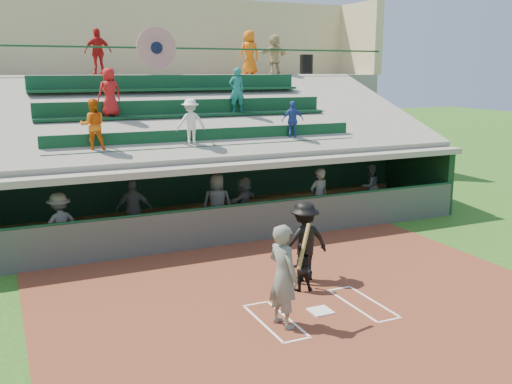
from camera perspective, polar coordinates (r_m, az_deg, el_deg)
name	(u,v)px	position (r m, az deg, el deg)	size (l,w,h in m)	color
ground	(320,313)	(11.85, 6.46, -11.89)	(100.00, 100.00, 0.00)	#265618
dirt_slab	(308,303)	(12.24, 5.24, -11.01)	(11.00, 9.00, 0.02)	maroon
home_plate	(320,311)	(11.84, 6.47, -11.74)	(0.43, 0.43, 0.03)	white
batters_box_chalk	(320,312)	(11.84, 6.47, -11.79)	(2.65, 1.85, 0.01)	white
dugout_floor	(207,229)	(17.62, -4.90, -3.69)	(16.00, 3.50, 0.04)	gray
concourse_slab	(150,133)	(23.56, -10.59, 5.81)	(20.00, 3.00, 4.60)	gray
grandstand	(170,142)	(20.70, -8.57, 4.92)	(20.40, 10.40, 7.80)	#494D49
batter_at_plate	(283,276)	(10.82, 2.74, -8.35)	(0.94, 0.83, 2.00)	#5B5E59
catcher	(301,267)	(12.69, 4.49, -7.46)	(0.53, 0.41, 1.09)	black
home_umpire	(304,241)	(13.21, 4.84, -4.90)	(1.20, 0.69, 1.86)	black
dugout_bench	(203,211)	(18.72, -5.35, -1.93)	(16.11, 0.48, 0.48)	brown
dugout_player_a	(60,225)	(15.59, -19.01, -3.13)	(1.09, 0.63, 1.69)	#595B56
dugout_player_b	(134,210)	(16.63, -12.10, -1.73)	(1.01, 0.42, 1.73)	#51524E
dugout_player_c	(217,204)	(16.91, -3.90, -1.16)	(0.87, 0.57, 1.78)	#52544F
dugout_player_d	(244,202)	(17.59, -1.23, -0.96)	(1.46, 0.46, 1.57)	#5D605A
dugout_player_e	(319,197)	(17.79, 6.29, -0.50)	(0.66, 0.43, 1.81)	#545651
dugout_player_f	(370,187)	(20.24, 11.28, 0.54)	(0.76, 0.60, 1.57)	#525551
trash_bin	(306,65)	(24.87, 5.06, 12.56)	(0.56, 0.56, 0.84)	black
concourse_staff_a	(98,52)	(22.42, -15.51, 13.35)	(1.00, 0.42, 1.71)	#AF1514
concourse_staff_b	(249,53)	(24.21, -0.68, 13.76)	(0.88, 0.57, 1.80)	orange
concourse_staff_c	(274,55)	(23.90, 1.84, 13.57)	(1.51, 0.48, 1.63)	tan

